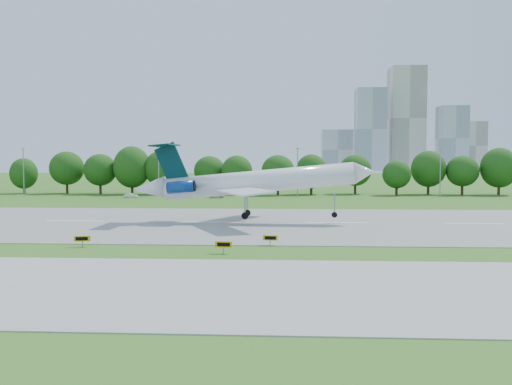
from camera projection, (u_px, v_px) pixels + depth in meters
name	position (u px, v px, depth m)	size (l,w,h in m)	color
ground	(170.00, 249.00, 61.30)	(600.00, 600.00, 0.00)	#37661A
runway	(204.00, 222.00, 86.21)	(400.00, 45.00, 0.08)	gray
taxiway	(122.00, 286.00, 43.36)	(400.00, 23.00, 0.08)	#ADADA8
tree_line	(241.00, 171.00, 152.60)	(288.40, 8.40, 10.40)	#382314
light_poles	(228.00, 171.00, 142.77)	(175.90, 0.25, 12.19)	gray
skyline	(401.00, 131.00, 443.08)	(127.00, 52.00, 80.00)	#B2B2B7
airliner	(247.00, 182.00, 85.49)	(36.22, 26.36, 11.45)	white
taxi_sign_left	(82.00, 239.00, 62.62)	(1.74, 0.57, 1.22)	gray
taxi_sign_centre	(270.00, 238.00, 63.51)	(1.67, 0.33, 1.17)	gray
taxi_sign_right	(224.00, 245.00, 58.29)	(1.79, 0.38, 1.25)	gray
service_vehicle_a	(131.00, 195.00, 139.53)	(1.15, 3.30, 1.09)	silver
service_vehicle_b	(216.00, 196.00, 138.16)	(1.48, 3.68, 1.25)	silver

